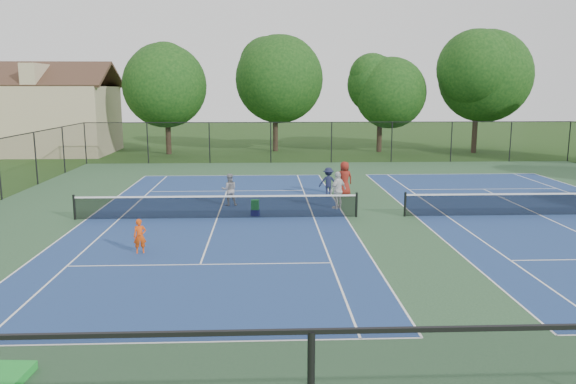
{
  "coord_description": "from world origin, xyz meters",
  "views": [
    {
      "loc": [
        -4.96,
        -23.32,
        5.43
      ],
      "look_at": [
        -4.02,
        -1.0,
        1.3
      ],
      "focal_mm": 35.0,
      "sensor_mm": 36.0,
      "label": 1
    }
  ],
  "objects_px": {
    "ball_hopper": "(255,205)",
    "bystander_a": "(338,190)",
    "ball_crate": "(255,213)",
    "tree_back_c": "(381,88)",
    "instructor": "(229,190)",
    "bystander_b": "(328,182)",
    "tree_back_a": "(166,81)",
    "clapboard_house": "(50,117)",
    "bystander_c": "(344,179)",
    "tree_back_d": "(478,72)",
    "tree_back_b": "(275,75)",
    "child_player": "(140,236)"
  },
  "relations": [
    {
      "from": "tree_back_c",
      "to": "ball_hopper",
      "type": "relative_size",
      "value": 19.78
    },
    {
      "from": "bystander_a",
      "to": "instructor",
      "type": "bearing_deg",
      "value": -52.58
    },
    {
      "from": "bystander_b",
      "to": "tree_back_a",
      "type": "bearing_deg",
      "value": -52.29
    },
    {
      "from": "instructor",
      "to": "bystander_c",
      "type": "relative_size",
      "value": 0.87
    },
    {
      "from": "tree_back_d",
      "to": "ball_crate",
      "type": "distance_m",
      "value": 30.65
    },
    {
      "from": "tree_back_b",
      "to": "bystander_a",
      "type": "distance_m",
      "value": 25.03
    },
    {
      "from": "bystander_b",
      "to": "bystander_c",
      "type": "distance_m",
      "value": 0.92
    },
    {
      "from": "tree_back_c",
      "to": "tree_back_d",
      "type": "distance_m",
      "value": 8.17
    },
    {
      "from": "bystander_a",
      "to": "bystander_b",
      "type": "bearing_deg",
      "value": -130.54
    },
    {
      "from": "tree_back_b",
      "to": "bystander_c",
      "type": "xyz_separation_m",
      "value": [
        3.13,
        -21.02,
        -5.72
      ]
    },
    {
      "from": "child_player",
      "to": "instructor",
      "type": "height_order",
      "value": "instructor"
    },
    {
      "from": "child_player",
      "to": "bystander_b",
      "type": "bearing_deg",
      "value": 38.64
    },
    {
      "from": "tree_back_a",
      "to": "bystander_c",
      "type": "xyz_separation_m",
      "value": [
        12.13,
        -19.02,
        -5.16
      ]
    },
    {
      "from": "tree_back_c",
      "to": "clapboard_house",
      "type": "height_order",
      "value": "tree_back_c"
    },
    {
      "from": "child_player",
      "to": "ball_hopper",
      "type": "bearing_deg",
      "value": 41.36
    },
    {
      "from": "instructor",
      "to": "bystander_c",
      "type": "height_order",
      "value": "bystander_c"
    },
    {
      "from": "tree_back_a",
      "to": "child_player",
      "type": "bearing_deg",
      "value": -82.42
    },
    {
      "from": "ball_crate",
      "to": "ball_hopper",
      "type": "relative_size",
      "value": 0.81
    },
    {
      "from": "clapboard_house",
      "to": "tree_back_d",
      "type": "bearing_deg",
      "value": -1.59
    },
    {
      "from": "tree_back_c",
      "to": "bystander_c",
      "type": "relative_size",
      "value": 4.78
    },
    {
      "from": "bystander_b",
      "to": "tree_back_c",
      "type": "bearing_deg",
      "value": -100.85
    },
    {
      "from": "tree_back_c",
      "to": "bystander_a",
      "type": "distance_m",
      "value": 24.61
    },
    {
      "from": "tree_back_d",
      "to": "bystander_c",
      "type": "distance_m",
      "value": 24.28
    },
    {
      "from": "ball_hopper",
      "to": "bystander_a",
      "type": "bearing_deg",
      "value": 19.71
    },
    {
      "from": "tree_back_a",
      "to": "child_player",
      "type": "distance_m",
      "value": 29.78
    },
    {
      "from": "tree_back_b",
      "to": "tree_back_d",
      "type": "xyz_separation_m",
      "value": [
        17.0,
        -2.0,
        0.23
      ]
    },
    {
      "from": "bystander_c",
      "to": "tree_back_c",
      "type": "bearing_deg",
      "value": -121.66
    },
    {
      "from": "instructor",
      "to": "bystander_a",
      "type": "bearing_deg",
      "value": 162.31
    },
    {
      "from": "tree_back_b",
      "to": "tree_back_d",
      "type": "relative_size",
      "value": 0.97
    },
    {
      "from": "tree_back_b",
      "to": "clapboard_house",
      "type": "bearing_deg",
      "value": -176.99
    },
    {
      "from": "tree_back_a",
      "to": "ball_hopper",
      "type": "bearing_deg",
      "value": -72.12
    },
    {
      "from": "bystander_a",
      "to": "ball_hopper",
      "type": "height_order",
      "value": "bystander_a"
    },
    {
      "from": "tree_back_c",
      "to": "tree_back_d",
      "type": "height_order",
      "value": "tree_back_d"
    },
    {
      "from": "child_player",
      "to": "instructor",
      "type": "distance_m",
      "value": 8.06
    },
    {
      "from": "tree_back_b",
      "to": "tree_back_c",
      "type": "xyz_separation_m",
      "value": [
        9.0,
        -1.0,
        -1.11
      ]
    },
    {
      "from": "clapboard_house",
      "to": "child_player",
      "type": "relative_size",
      "value": 9.28
    },
    {
      "from": "bystander_b",
      "to": "ball_crate",
      "type": "height_order",
      "value": "bystander_b"
    },
    {
      "from": "clapboard_house",
      "to": "child_player",
      "type": "distance_m",
      "value": 33.17
    },
    {
      "from": "ball_hopper",
      "to": "bystander_c",
      "type": "bearing_deg",
      "value": 45.36
    },
    {
      "from": "ball_hopper",
      "to": "tree_back_d",
      "type": "bearing_deg",
      "value": 52.08
    },
    {
      "from": "tree_back_c",
      "to": "ball_hopper",
      "type": "bearing_deg",
      "value": -112.89
    },
    {
      "from": "tree_back_d",
      "to": "bystander_b",
      "type": "bearing_deg",
      "value": -127.3
    },
    {
      "from": "clapboard_house",
      "to": "bystander_c",
      "type": "xyz_separation_m",
      "value": [
        22.13,
        -20.02,
        -2.21
      ]
    },
    {
      "from": "tree_back_b",
      "to": "tree_back_c",
      "type": "height_order",
      "value": "tree_back_b"
    },
    {
      "from": "clapboard_house",
      "to": "bystander_b",
      "type": "height_order",
      "value": "clapboard_house"
    },
    {
      "from": "tree_back_a",
      "to": "tree_back_b",
      "type": "xyz_separation_m",
      "value": [
        9.0,
        2.0,
        0.56
      ]
    },
    {
      "from": "tree_back_c",
      "to": "ball_crate",
      "type": "xyz_separation_m",
      "value": [
        -10.39,
        -24.6,
        -5.34
      ]
    },
    {
      "from": "tree_back_c",
      "to": "tree_back_d",
      "type": "bearing_deg",
      "value": -7.13
    },
    {
      "from": "tree_back_a",
      "to": "ball_crate",
      "type": "xyz_separation_m",
      "value": [
        7.61,
        -23.6,
        -5.9
      ]
    },
    {
      "from": "instructor",
      "to": "bystander_a",
      "type": "height_order",
      "value": "bystander_a"
    }
  ]
}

